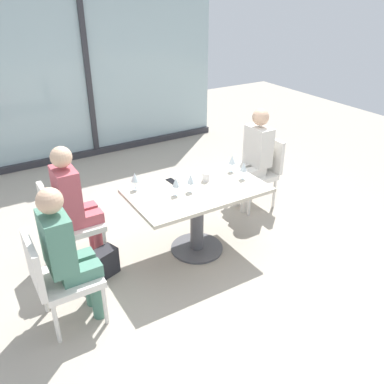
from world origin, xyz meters
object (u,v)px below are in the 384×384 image
at_px(chair_far_left, 66,221).
at_px(wine_glass_0, 232,160).
at_px(dining_table_main, 197,205).
at_px(handbag_0, 102,264).
at_px(wine_glass_2, 244,167).
at_px(chair_far_right, 260,168).
at_px(chair_side_end, 57,275).
at_px(coffee_cup, 206,177).
at_px(wine_glass_1, 176,183).
at_px(person_far_left, 74,200).
at_px(person_far_right, 254,155).
at_px(wine_glass_4, 191,179).
at_px(cell_phone_on_table, 172,181).
at_px(wine_glass_3, 135,178).
at_px(person_side_end, 67,250).

relative_size(chair_far_left, wine_glass_0, 4.70).
height_order(dining_table_main, handbag_0, dining_table_main).
bearing_deg(wine_glass_2, chair_far_right, 37.30).
relative_size(chair_side_end, wine_glass_0, 4.70).
bearing_deg(coffee_cup, dining_table_main, -147.48).
xyz_separation_m(chair_side_end, wine_glass_1, (1.28, 0.31, 0.37)).
distance_m(dining_table_main, person_far_left, 1.21).
distance_m(person_far_right, wine_glass_4, 1.29).
distance_m(cell_phone_on_table, handbag_0, 1.08).
relative_size(person_far_left, person_far_right, 1.00).
height_order(chair_far_right, wine_glass_3, wine_glass_3).
bearing_deg(wine_glass_1, chair_far_left, 154.24).
bearing_deg(person_far_left, person_far_right, 0.00).
bearing_deg(cell_phone_on_table, person_far_right, 4.51).
distance_m(person_side_end, wine_glass_2, 1.97).
distance_m(wine_glass_2, handbag_0, 1.73).
distance_m(wine_glass_3, coffee_cup, 0.74).
distance_m(wine_glass_3, wine_glass_4, 0.55).
bearing_deg(person_far_right, cell_phone_on_table, -171.24).
bearing_deg(wine_glass_4, person_side_end, -167.07).
xyz_separation_m(chair_side_end, wine_glass_2, (2.06, 0.27, 0.37)).
relative_size(wine_glass_4, cell_phone_on_table, 1.28).
height_order(dining_table_main, chair_far_right, chair_far_right).
relative_size(wine_glass_4, coffee_cup, 2.06).
bearing_deg(wine_glass_1, person_far_left, 151.49).
distance_m(chair_side_end, wine_glass_1, 1.36).
bearing_deg(handbag_0, dining_table_main, -25.11).
relative_size(wine_glass_3, cell_phone_on_table, 1.28).
bearing_deg(wine_glass_2, wine_glass_0, 88.08).
bearing_deg(person_far_right, wine_glass_2, -137.75).
xyz_separation_m(person_far_left, person_far_right, (2.22, 0.00, 0.00)).
bearing_deg(person_far_right, chair_far_right, -0.00).
bearing_deg(cell_phone_on_table, wine_glass_4, -84.03).
xyz_separation_m(chair_far_left, person_far_right, (2.33, 0.00, 0.20)).
bearing_deg(person_far_left, cell_phone_on_table, -11.13).
distance_m(person_far_right, cell_phone_on_table, 1.26).
distance_m(dining_table_main, cell_phone_on_table, 0.36).
height_order(person_side_end, coffee_cup, person_side_end).
bearing_deg(chair_far_left, dining_table_main, -21.15).
xyz_separation_m(chair_side_end, wine_glass_3, (0.98, 0.62, 0.37)).
distance_m(wine_glass_2, wine_glass_4, 0.62).
bearing_deg(wine_glass_2, person_side_end, -172.12).
distance_m(person_side_end, cell_phone_on_table, 1.40).
relative_size(person_far_right, wine_glass_0, 6.81).
height_order(wine_glass_1, wine_glass_3, same).
distance_m(person_far_left, wine_glass_2, 1.74).
xyz_separation_m(dining_table_main, chair_side_end, (-1.52, -0.31, -0.05)).
height_order(dining_table_main, chair_side_end, chair_side_end).
xyz_separation_m(person_far_right, handbag_0, (-2.13, -0.37, -0.56)).
distance_m(dining_table_main, person_side_end, 1.45).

